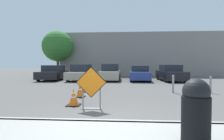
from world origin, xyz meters
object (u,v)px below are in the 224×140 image
Objects in this scene: bollard_nearest at (173,83)px; bollard_second at (210,84)px; traffic_cone_second at (80,90)px; traffic_cone_third at (82,86)px; parked_car_third at (111,73)px; traffic_cone_fourth at (84,82)px; parked_car_second at (81,73)px; road_closed_sign at (91,86)px; traffic_cone_nearest at (74,97)px; parked_car_fourth at (140,74)px; parked_car_nearest at (53,73)px; trash_bin at (196,110)px; parked_car_fifth at (171,74)px.

bollard_nearest is 1.07× the size of bollard_second.
traffic_cone_second is 1.42m from traffic_cone_third.
traffic_cone_second is 0.17× the size of parked_car_third.
traffic_cone_third is at bearing -82.11° from traffic_cone_fourth.
parked_car_second is at bearing 134.58° from bollard_nearest.
road_closed_sign is 3.72m from traffic_cone_third.
traffic_cone_fourth is 5.29m from bollard_nearest.
road_closed_sign is 2.29× the size of traffic_cone_nearest.
parked_car_third is 2.75m from parked_car_fourth.
bollard_nearest reaches higher than traffic_cone_nearest.
parked_car_nearest is 3.73× the size of trash_bin.
parked_car_second reaches higher than bollard_nearest.
bollard_nearest reaches higher than bollard_second.
parked_car_third reaches higher than bollard_nearest.
traffic_cone_second is at bearing 70.97° from parked_car_fourth.
traffic_cone_second is at bearing -79.60° from traffic_cone_third.
traffic_cone_fourth is at bearing 97.89° from traffic_cone_third.
parked_car_third reaches higher than traffic_cone_fourth.
traffic_cone_fourth is 7.16m from bollard_second.
traffic_cone_nearest is 0.88× the size of traffic_cone_second.
parked_car_nearest reaches higher than bollard_second.
traffic_cone_nearest is at bearing -81.93° from traffic_cone_third.
parked_car_fourth is (3.77, 7.14, 0.30)m from traffic_cone_third.
road_closed_sign is 1.60× the size of bollard_second.
traffic_cone_second is at bearing 49.63° from parked_car_fifth.
bollard_nearest is at bearing 102.44° from parked_car_fourth.
road_closed_sign is 0.34× the size of parked_car_nearest.
parked_car_nearest is 5.49m from parked_car_third.
parked_car_second reaches higher than parked_car_fourth.
traffic_cone_nearest is 0.87× the size of traffic_cone_third.
road_closed_sign is 1.27× the size of trash_bin.
traffic_cone_third is 7.17m from parked_car_third.
trash_bin is at bearing 92.29° from parked_car_fourth.
bollard_nearest is (4.89, 0.16, 0.16)m from traffic_cone_third.
road_closed_sign is 5.23m from bollard_nearest.
trash_bin is (-0.25, -13.28, 0.07)m from parked_car_fourth.
parked_car_third is at bearing 84.83° from traffic_cone_second.
bollard_nearest is at bearing 119.87° from parked_car_third.
traffic_cone_second is at bearing 113.54° from road_closed_sign.
traffic_cone_fourth reaches higher than traffic_cone_nearest.
parked_car_second is (-1.98, 8.26, 0.34)m from traffic_cone_second.
bollard_nearest is (5.10, -1.40, 0.10)m from traffic_cone_fourth.
parked_car_second is 9.42m from bollard_nearest.
parked_car_nearest is 1.02× the size of parked_car_third.
bollard_nearest is (4.63, 1.56, 0.16)m from traffic_cone_second.
parked_car_fourth is 3.97× the size of trash_bin.
parked_car_fifth reaches higher than bollard_nearest.
bollard_second is (6.80, 0.16, 0.12)m from traffic_cone_third.
traffic_cone_third is at bearing -178.62° from bollard_second.
parked_car_second is at bearing 102.26° from traffic_cone_nearest.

